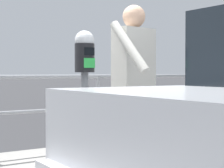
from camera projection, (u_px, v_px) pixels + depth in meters
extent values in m
cylinder|color=slate|center=(85.00, 130.00, 3.87)|extent=(0.07, 0.07, 1.10)
cylinder|color=black|center=(85.00, 58.00, 3.85)|extent=(0.19, 0.19, 0.27)
sphere|color=silver|center=(85.00, 40.00, 3.84)|extent=(0.18, 0.18, 0.18)
cube|color=black|center=(89.00, 51.00, 3.76)|extent=(0.10, 0.01, 0.07)
cube|color=green|center=(89.00, 63.00, 3.77)|extent=(0.11, 0.01, 0.09)
cylinder|color=slate|center=(140.00, 133.00, 4.42)|extent=(0.15, 0.15, 0.89)
cylinder|color=slate|center=(127.00, 135.00, 4.28)|extent=(0.15, 0.15, 0.89)
cube|color=beige|center=(134.00, 60.00, 4.33)|extent=(0.50, 0.31, 0.67)
sphere|color=tan|center=(134.00, 17.00, 4.31)|extent=(0.24, 0.24, 0.24)
cylinder|color=beige|center=(151.00, 59.00, 4.52)|extent=(0.09, 0.09, 0.63)
cylinder|color=beige|center=(129.00, 47.00, 4.00)|extent=(0.18, 0.49, 0.54)
cylinder|color=gray|center=(40.00, 77.00, 5.58)|extent=(24.00, 0.06, 0.06)
cylinder|color=gray|center=(40.00, 111.00, 5.59)|extent=(24.00, 0.05, 0.05)
cylinder|color=gray|center=(98.00, 111.00, 6.11)|extent=(0.06, 0.06, 1.03)
cylinder|color=gray|center=(188.00, 105.00, 7.14)|extent=(0.06, 0.06, 1.03)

